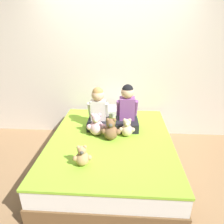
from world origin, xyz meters
TOP-DOWN VIEW (x-y plane):
  - ground_plane at (0.00, 0.00)m, footprint 14.00×14.00m
  - wall_behind_bed at (0.00, 1.14)m, footprint 8.00×0.06m
  - bed at (0.00, 0.00)m, footprint 1.63×1.97m
  - child_on_left at (-0.20, 0.32)m, footprint 0.31×0.32m
  - child_on_right at (0.21, 0.32)m, footprint 0.34×0.35m
  - teddy_bear_held_by_left_child at (-0.20, 0.09)m, footprint 0.27×0.20m
  - teddy_bear_held_by_right_child at (0.21, 0.08)m, footprint 0.22×0.16m
  - teddy_bear_between_children at (0.00, -0.02)m, footprint 0.26×0.19m
  - teddy_bear_at_foot_of_bed at (-0.27, -0.57)m, footprint 0.20×0.15m
  - pillow_at_headboard at (0.00, 0.80)m, footprint 0.59×0.31m

SIDE VIEW (x-z plane):
  - ground_plane at x=0.00m, z-range 0.00..0.00m
  - bed at x=0.00m, z-range 0.00..0.51m
  - pillow_at_headboard at x=0.00m, z-range 0.51..0.62m
  - teddy_bear_at_foot_of_bed at x=-0.27m, z-range 0.49..0.74m
  - teddy_bear_held_by_right_child at x=0.21m, z-range 0.49..0.75m
  - teddy_bear_between_children at x=0.00m, z-range 0.49..0.80m
  - teddy_bear_held_by_left_child at x=-0.20m, z-range 0.49..0.81m
  - child_on_left at x=-0.20m, z-range 0.48..1.09m
  - child_on_right at x=0.21m, z-range 0.46..1.12m
  - wall_behind_bed at x=0.00m, z-range 0.00..2.50m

